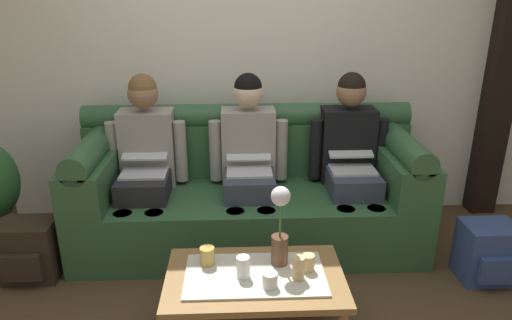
% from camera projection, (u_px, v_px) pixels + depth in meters
% --- Properties ---
extents(back_wall_patterned, '(6.00, 0.12, 2.90)m').
position_uv_depth(back_wall_patterned, '(246.00, 32.00, 3.53)').
color(back_wall_patterned, silver).
rests_on(back_wall_patterned, ground_plane).
extents(timber_pillar, '(0.20, 0.20, 2.90)m').
position_uv_depth(timber_pillar, '(508.00, 32.00, 3.50)').
color(timber_pillar, black).
rests_on(timber_pillar, ground_plane).
extents(couch, '(2.40, 0.88, 0.96)m').
position_uv_depth(couch, '(249.00, 193.00, 3.42)').
color(couch, '#2D5633').
rests_on(couch, ground_plane).
extents(person_left, '(0.56, 0.67, 1.22)m').
position_uv_depth(person_left, '(146.00, 157.00, 3.28)').
color(person_left, '#232326').
rests_on(person_left, ground_plane).
extents(person_middle, '(0.56, 0.67, 1.22)m').
position_uv_depth(person_middle, '(249.00, 155.00, 3.31)').
color(person_middle, '#383D4C').
rests_on(person_middle, ground_plane).
extents(person_right, '(0.56, 0.67, 1.22)m').
position_uv_depth(person_right, '(350.00, 154.00, 3.34)').
color(person_right, '#383D4C').
rests_on(person_right, ground_plane).
extents(coffee_table, '(0.93, 0.57, 0.38)m').
position_uv_depth(coffee_table, '(255.00, 283.00, 2.46)').
color(coffee_table, olive).
rests_on(coffee_table, ground_plane).
extents(flower_vase, '(0.10, 0.10, 0.45)m').
position_uv_depth(flower_vase, '(280.00, 227.00, 2.45)').
color(flower_vase, brown).
rests_on(flower_vase, coffee_table).
extents(cup_near_left, '(0.07, 0.07, 0.12)m').
position_uv_depth(cup_near_left, '(243.00, 267.00, 2.39)').
color(cup_near_left, white).
rests_on(cup_near_left, coffee_table).
extents(cup_near_right, '(0.08, 0.08, 0.10)m').
position_uv_depth(cup_near_right, '(207.00, 256.00, 2.50)').
color(cup_near_right, gold).
rests_on(cup_near_right, coffee_table).
extents(cup_far_center, '(0.07, 0.07, 0.09)m').
position_uv_depth(cup_far_center, '(308.00, 263.00, 2.45)').
color(cup_far_center, '#DBB77A').
rests_on(cup_far_center, coffee_table).
extents(cup_far_left, '(0.06, 0.06, 0.12)m').
position_uv_depth(cup_far_left, '(298.00, 268.00, 2.38)').
color(cup_far_left, '#DBB77A').
rests_on(cup_far_left, coffee_table).
extents(cup_far_right, '(0.08, 0.08, 0.08)m').
position_uv_depth(cup_far_right, '(270.00, 280.00, 2.32)').
color(cup_far_right, white).
rests_on(cup_far_right, coffee_table).
extents(backpack_right, '(0.33, 0.31, 0.38)m').
position_uv_depth(backpack_right, '(487.00, 253.00, 2.99)').
color(backpack_right, '#33477A').
rests_on(backpack_right, ground_plane).
extents(backpack_left, '(0.35, 0.30, 0.39)m').
position_uv_depth(backpack_left, '(30.00, 251.00, 3.00)').
color(backpack_left, '#2D2319').
rests_on(backpack_left, ground_plane).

